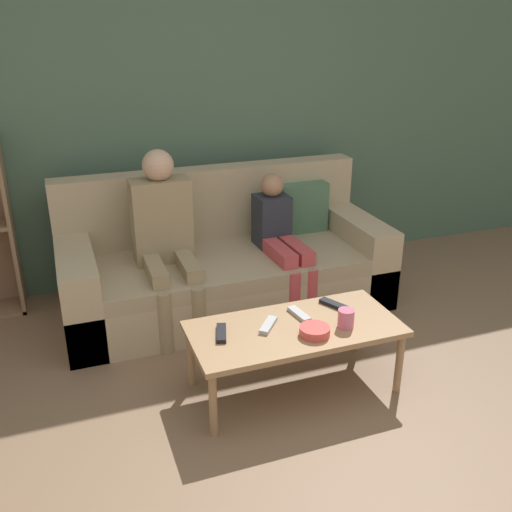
# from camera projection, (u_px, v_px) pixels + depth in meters

# --- Properties ---
(ground_plane) EXTENTS (22.00, 22.00, 0.00)m
(ground_plane) POSITION_uv_depth(u_px,v_px,m) (357.00, 504.00, 2.34)
(ground_plane) COLOR #84664C
(wall_back) EXTENTS (12.00, 0.06, 2.60)m
(wall_back) POSITION_uv_depth(u_px,v_px,m) (193.00, 101.00, 4.01)
(wall_back) COLOR #4C6B56
(wall_back) RESTS_ON ground_plane
(couch) EXTENTS (2.14, 0.91, 0.89)m
(couch) POSITION_uv_depth(u_px,v_px,m) (225.00, 265.00, 3.90)
(couch) COLOR tan
(couch) RESTS_ON ground_plane
(coffee_table) EXTENTS (1.09, 0.52, 0.38)m
(coffee_table) POSITION_uv_depth(u_px,v_px,m) (295.00, 333.00, 2.95)
(coffee_table) COLOR #A87F56
(coffee_table) RESTS_ON ground_plane
(person_adult) EXTENTS (0.37, 0.63, 1.11)m
(person_adult) POSITION_uv_depth(u_px,v_px,m) (164.00, 229.00, 3.55)
(person_adult) COLOR #9E8966
(person_adult) RESTS_ON ground_plane
(person_child) EXTENTS (0.25, 0.64, 0.89)m
(person_child) POSITION_uv_depth(u_px,v_px,m) (280.00, 237.00, 3.79)
(person_child) COLOR #C6474C
(person_child) RESTS_ON ground_plane
(cup_near) EXTENTS (0.08, 0.08, 0.10)m
(cup_near) POSITION_uv_depth(u_px,v_px,m) (346.00, 318.00, 2.91)
(cup_near) COLOR pink
(cup_near) RESTS_ON coffee_table
(tv_remote_0) EXTENTS (0.09, 0.18, 0.02)m
(tv_remote_0) POSITION_uv_depth(u_px,v_px,m) (221.00, 333.00, 2.85)
(tv_remote_0) COLOR black
(tv_remote_0) RESTS_ON coffee_table
(tv_remote_1) EXTENTS (0.07, 0.18, 0.02)m
(tv_remote_1) POSITION_uv_depth(u_px,v_px,m) (299.00, 314.00, 3.03)
(tv_remote_1) COLOR #B7B7BC
(tv_remote_1) RESTS_ON coffee_table
(tv_remote_2) EXTENTS (0.14, 0.16, 0.02)m
(tv_remote_2) POSITION_uv_depth(u_px,v_px,m) (268.00, 325.00, 2.93)
(tv_remote_2) COLOR #B7B7BC
(tv_remote_2) RESTS_ON coffee_table
(tv_remote_3) EXTENTS (0.12, 0.17, 0.02)m
(tv_remote_3) POSITION_uv_depth(u_px,v_px,m) (334.00, 304.00, 3.14)
(tv_remote_3) COLOR black
(tv_remote_3) RESTS_ON coffee_table
(snack_bowl) EXTENTS (0.15, 0.15, 0.05)m
(snack_bowl) POSITION_uv_depth(u_px,v_px,m) (315.00, 331.00, 2.85)
(snack_bowl) COLOR #DB4C47
(snack_bowl) RESTS_ON coffee_table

